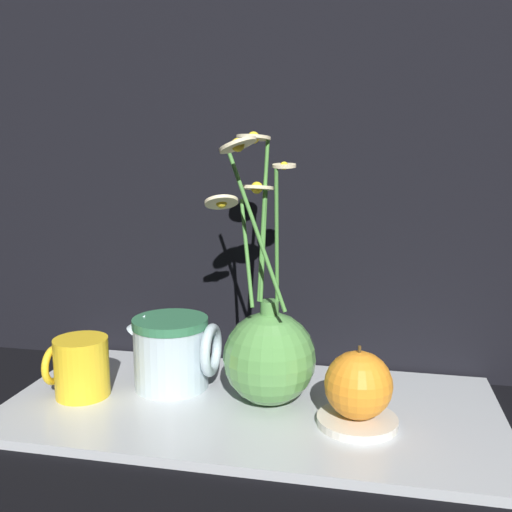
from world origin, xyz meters
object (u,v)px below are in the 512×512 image
(yellow_mug, at_px, (80,367))
(ceramic_pitcher, at_px, (173,349))
(orange_fruit, at_px, (358,385))
(vase_with_flowers, at_px, (269,352))

(yellow_mug, xyz_separation_m, ceramic_pitcher, (0.11, 0.05, 0.02))
(orange_fruit, bearing_deg, ceramic_pitcher, 165.80)
(yellow_mug, bearing_deg, vase_with_flowers, 6.78)
(vase_with_flowers, xyz_separation_m, ceramic_pitcher, (-0.14, 0.02, -0.01))
(yellow_mug, distance_m, orange_fruit, 0.38)
(vase_with_flowers, bearing_deg, ceramic_pitcher, 170.40)
(yellow_mug, distance_m, ceramic_pitcher, 0.13)
(yellow_mug, height_order, orange_fruit, orange_fruit)
(vase_with_flowers, xyz_separation_m, orange_fruit, (0.12, -0.04, -0.02))
(orange_fruit, bearing_deg, vase_with_flowers, 160.50)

